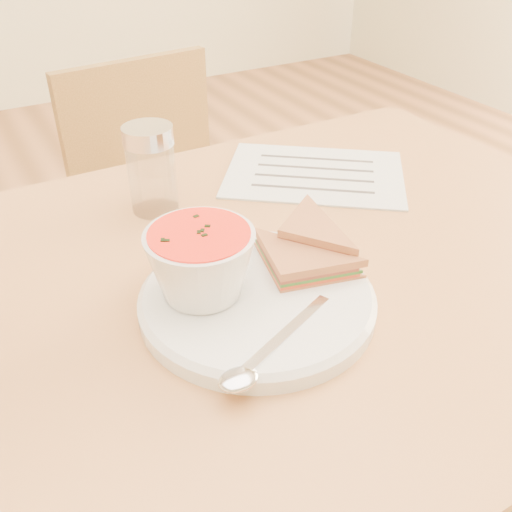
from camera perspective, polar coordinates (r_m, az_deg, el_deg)
dining_table at (r=0.93m, az=0.49°, el=-20.31°), size 1.00×0.70×0.75m
chair_far at (r=1.34m, az=-7.41°, el=0.56°), size 0.40×0.40×0.80m
plate at (r=0.60m, az=0.11°, el=-4.52°), size 0.26×0.26×0.02m
soup_bowl at (r=0.57m, az=-5.51°, el=-1.04°), size 0.14×0.14×0.08m
sandwich_half_a at (r=0.58m, az=2.47°, el=-3.09°), size 0.12×0.12×0.03m
sandwich_half_b at (r=0.63m, az=2.14°, el=1.51°), size 0.13×0.13×0.03m
spoon at (r=0.53m, az=1.95°, el=-8.80°), size 0.19×0.11×0.01m
paper_menu at (r=0.88m, az=5.87°, el=8.16°), size 0.33×0.32×0.00m
condiment_shaker at (r=0.77m, az=-10.40°, el=8.51°), size 0.07×0.07×0.12m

